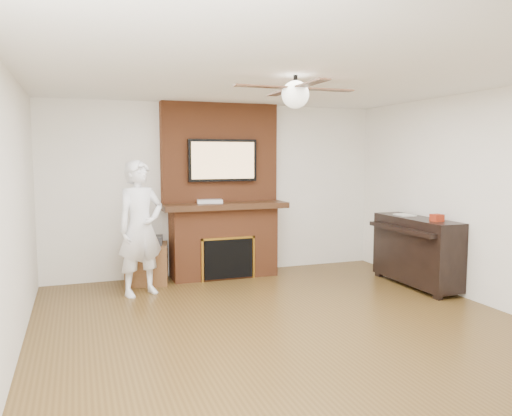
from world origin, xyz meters
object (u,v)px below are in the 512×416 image
object	(u,v)px
person	(140,228)
piano	(416,250)
side_table	(147,262)
fireplace	(222,208)

from	to	relation	value
person	piano	bearing A→B (deg)	-35.48
person	piano	distance (m)	3.63
person	side_table	size ratio (longest dim) A/B	2.60
side_table	piano	bearing A→B (deg)	-11.60
person	side_table	bearing A→B (deg)	53.69
fireplace	side_table	xyz separation A→B (m)	(-1.10, -0.07, -0.70)
person	side_table	distance (m)	0.81
side_table	piano	distance (m)	3.65
fireplace	side_table	distance (m)	1.31
person	fireplace	bearing A→B (deg)	4.84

